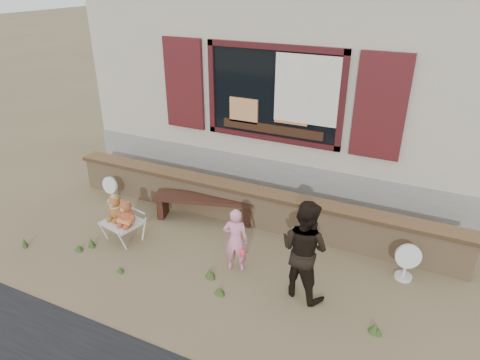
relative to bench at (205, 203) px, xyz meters
The scene contains 12 objects.
ground 1.12m from the bench, 44.79° to the right, with size 80.00×80.00×0.00m, color brown.
shopfront 4.16m from the bench, 78.56° to the left, with size 8.04×5.13×4.00m.
brick_wall 0.80m from the bench, 18.21° to the left, with size 7.10×0.36×0.67m.
bench is the anchor object (origin of this frame).
folding_chair 1.42m from the bench, 128.27° to the right, with size 0.66×0.61×0.35m.
teddy_bear_left 1.51m from the bench, 133.12° to the right, with size 0.31×0.27×0.43m, color brown, non-canonical shape.
teddy_bear_right 1.39m from the bench, 122.99° to the right, with size 0.33×0.29×0.45m, color brown, non-canonical shape.
child 1.51m from the bench, 43.07° to the right, with size 0.37×0.24×1.01m, color pink.
adult 2.45m from the bench, 27.75° to the right, with size 0.69×0.54×1.42m, color black.
fan_left 1.92m from the bench, behind, with size 0.33×0.22×0.53m.
fan_right 3.38m from the bench, ahead, with size 0.38×0.25×0.58m.
grass_tufts 1.63m from the bench, 76.40° to the right, with size 5.51×0.71×0.15m.
Camera 1 is at (2.58, -4.89, 3.97)m, focal length 32.00 mm.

